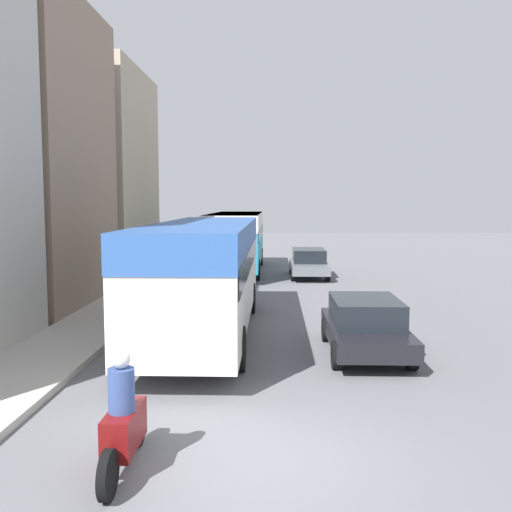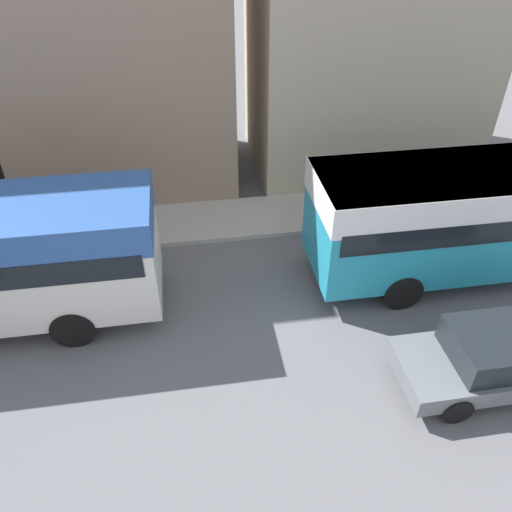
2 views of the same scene
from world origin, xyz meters
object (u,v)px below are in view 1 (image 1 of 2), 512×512
(car_crossing, at_px, (309,262))
(car_far_curb, at_px, (365,325))
(bus_lead, at_px, (205,263))
(motorcycle_behind_lead, at_px, (123,423))
(bus_following, at_px, (237,234))

(car_crossing, xyz_separation_m, car_far_curb, (0.52, -14.15, -0.01))
(bus_lead, distance_m, car_crossing, 12.93)
(bus_lead, relative_size, car_crossing, 2.34)
(bus_lead, xyz_separation_m, motorcycle_behind_lead, (-0.17, -7.99, -1.35))
(car_crossing, bearing_deg, bus_following, 151.39)
(bus_lead, relative_size, motorcycle_behind_lead, 4.74)
(bus_following, relative_size, motorcycle_behind_lead, 4.67)
(bus_following, height_order, car_far_curb, bus_following)
(motorcycle_behind_lead, height_order, car_crossing, motorcycle_behind_lead)
(bus_following, xyz_separation_m, car_far_curb, (4.19, -16.15, -1.28))
(motorcycle_behind_lead, relative_size, car_far_curb, 0.55)
(bus_lead, relative_size, bus_following, 1.01)
(car_crossing, bearing_deg, car_far_curb, -87.90)
(car_crossing, relative_size, car_far_curb, 1.10)
(bus_lead, bearing_deg, car_far_curb, -23.56)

